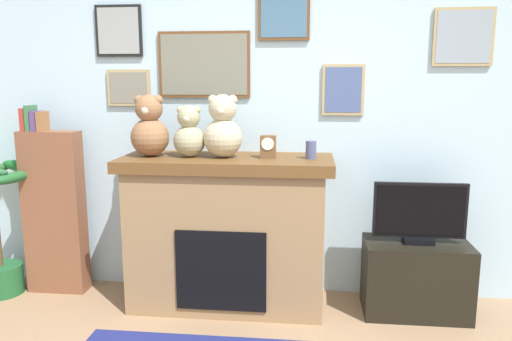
# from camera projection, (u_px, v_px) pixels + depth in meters

# --- Properties ---
(back_wall) EXTENTS (5.20, 0.15, 2.60)m
(back_wall) POSITION_uv_depth(u_px,v_px,m) (281.00, 122.00, 3.72)
(back_wall) COLOR silver
(back_wall) RESTS_ON ground_plane
(fireplace) EXTENTS (1.48, 0.63, 1.09)m
(fireplace) POSITION_uv_depth(u_px,v_px,m) (227.00, 231.00, 3.56)
(fireplace) COLOR #96734D
(fireplace) RESTS_ON ground_plane
(bookshelf) EXTENTS (0.45, 0.16, 1.44)m
(bookshelf) POSITION_uv_depth(u_px,v_px,m) (54.00, 209.00, 3.76)
(bookshelf) COLOR brown
(bookshelf) RESTS_ON ground_plane
(tv_stand) EXTENTS (0.71, 0.40, 0.52)m
(tv_stand) POSITION_uv_depth(u_px,v_px,m) (416.00, 278.00, 3.45)
(tv_stand) COLOR black
(tv_stand) RESTS_ON ground_plane
(television) EXTENTS (0.62, 0.14, 0.42)m
(television) POSITION_uv_depth(u_px,v_px,m) (420.00, 214.00, 3.37)
(television) COLOR black
(television) RESTS_ON tv_stand
(candle_jar) EXTENTS (0.07, 0.07, 0.12)m
(candle_jar) POSITION_uv_depth(u_px,v_px,m) (311.00, 150.00, 3.37)
(candle_jar) COLOR #4C517A
(candle_jar) RESTS_ON fireplace
(mantel_clock) EXTENTS (0.11, 0.08, 0.16)m
(mantel_clock) POSITION_uv_depth(u_px,v_px,m) (268.00, 147.00, 3.39)
(mantel_clock) COLOR brown
(mantel_clock) RESTS_ON fireplace
(teddy_bear_brown) EXTENTS (0.27, 0.27, 0.43)m
(teddy_bear_brown) POSITION_uv_depth(u_px,v_px,m) (150.00, 129.00, 3.46)
(teddy_bear_brown) COLOR #916443
(teddy_bear_brown) RESTS_ON fireplace
(teddy_bear_cream) EXTENTS (0.22, 0.22, 0.36)m
(teddy_bear_cream) POSITION_uv_depth(u_px,v_px,m) (189.00, 134.00, 3.44)
(teddy_bear_cream) COLOR tan
(teddy_bear_cream) RESTS_ON fireplace
(teddy_bear_grey) EXTENTS (0.27, 0.27, 0.44)m
(teddy_bear_grey) POSITION_uv_depth(u_px,v_px,m) (223.00, 129.00, 3.41)
(teddy_bear_grey) COLOR #C0B391
(teddy_bear_grey) RESTS_ON fireplace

